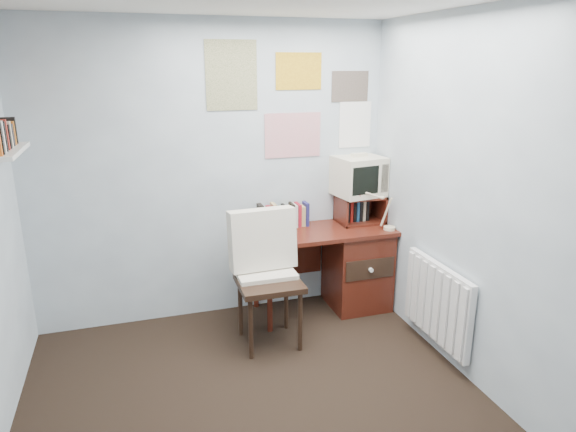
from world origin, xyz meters
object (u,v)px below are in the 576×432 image
Objects in this scene: desk at (351,264)px; tv_riser at (360,209)px; radiator at (437,302)px; desk_chair at (269,283)px; crt_tv at (358,174)px; wall_shelf at (4,151)px; desk_lamp at (391,209)px.

tv_riser reaches higher than desk.
desk_chair is at bearing 156.16° from radiator.
desk is 0.81m from crt_tv.
desk is 1.94× the size of wall_shelf.
desk_chair is (-0.88, -0.41, 0.11)m from desk.
desk is at bearing 155.81° from desk_lamp.
wall_shelf reaches higher than crt_tv.
wall_shelf is (-2.67, -0.51, 0.42)m from crt_tv.
tv_riser is at bearing 27.83° from desk_chair.
crt_tv is (-0.02, 0.02, 0.31)m from tv_riser.
crt_tv is at bearing 29.25° from desk_chair.
crt_tv reaches higher than tv_riser.
desk_lamp is at bearing -32.96° from desk.
desk is at bearing 8.40° from wall_shelf.
radiator is at bearing -23.58° from desk_chair.
desk_lamp is at bearing -62.20° from tv_riser.
tv_riser is at bearing 10.32° from wall_shelf.
desk_lamp reaches higher than tv_riser.
desk_chair is 1.31m from crt_tv.
desk_chair is 2.79× the size of desk_lamp.
radiator is 3.15m from wall_shelf.
radiator is at bearing -10.89° from wall_shelf.
desk_chair is at bearing -1.10° from wall_shelf.
desk_chair reaches higher than desk.
tv_riser is 1.15m from radiator.
desk is 0.63m from desk_lamp.
desk is 3.01× the size of crt_tv.
desk_chair is 1.28× the size of radiator.
desk is 0.97m from radiator.
wall_shelf is (-1.69, 0.03, 1.11)m from desk_chair.
radiator is (1.17, -0.52, -0.09)m from desk_chair.
radiator is (0.17, -1.04, -0.47)m from tv_riser.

